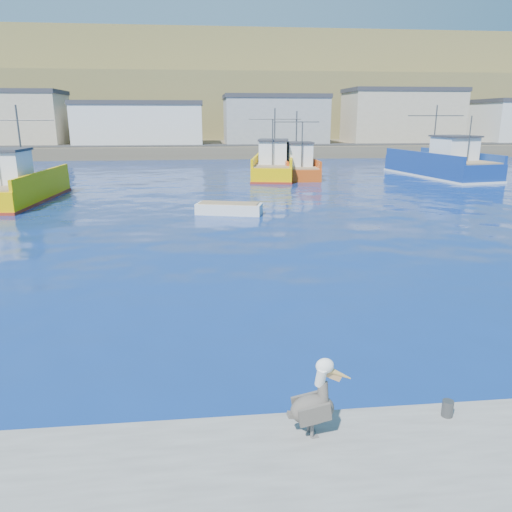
{
  "coord_description": "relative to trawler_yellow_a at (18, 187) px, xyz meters",
  "views": [
    {
      "loc": [
        -1.2,
        -10.74,
        5.63
      ],
      "look_at": [
        0.41,
        4.2,
        1.4
      ],
      "focal_mm": 35.0,
      "sensor_mm": 36.0,
      "label": 1
    }
  ],
  "objects": [
    {
      "name": "pelican",
      "position": [
        14.13,
        -28.02,
        0.08
      ],
      "size": [
        1.11,
        0.53,
        1.37
      ],
      "color": "#595451",
      "rests_on": "dock"
    },
    {
      "name": "trawler_yellow_a",
      "position": [
        0.0,
        0.0,
        0.0
      ],
      "size": [
        4.84,
        10.78,
        6.42
      ],
      "color": "#ECB800",
      "rests_on": "ground"
    },
    {
      "name": "far_shore",
      "position": [
        13.59,
        84.83,
        7.98
      ],
      "size": [
        200.0,
        81.0,
        24.0
      ],
      "color": "brown",
      "rests_on": "ground"
    },
    {
      "name": "trawler_yellow_b",
      "position": [
        19.14,
        11.88,
        -0.01
      ],
      "size": [
        5.48,
        10.9,
        6.4
      ],
      "color": "#ECB800",
      "rests_on": "ground"
    },
    {
      "name": "skiff_mid",
      "position": [
        13.93,
        -5.89,
        -0.73
      ],
      "size": [
        4.07,
        2.33,
        0.84
      ],
      "color": "silver",
      "rests_on": "ground"
    },
    {
      "name": "dock_bollards",
      "position": [
        14.19,
        -27.77,
        -0.35
      ],
      "size": [
        36.2,
        0.2,
        0.3
      ],
      "color": "#4C4C4C",
      "rests_on": "dock"
    },
    {
      "name": "ground",
      "position": [
        13.59,
        -24.37,
        -1.0
      ],
      "size": [
        260.0,
        260.0,
        0.0
      ],
      "primitive_type": "plane",
      "color": "navy",
      "rests_on": "ground"
    },
    {
      "name": "trawler_blue",
      "position": [
        35.23,
        10.95,
        0.12
      ],
      "size": [
        6.65,
        13.44,
        6.71
      ],
      "color": "navy",
      "rests_on": "ground"
    },
    {
      "name": "boat_orange",
      "position": [
        21.39,
        11.77,
        0.02
      ],
      "size": [
        4.33,
        8.32,
        6.07
      ],
      "color": "#C64511",
      "rests_on": "ground"
    }
  ]
}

